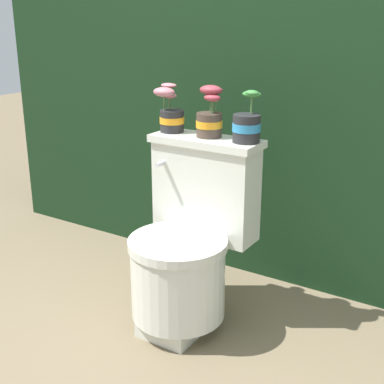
{
  "coord_description": "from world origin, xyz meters",
  "views": [
    {
      "loc": [
        1.04,
        -1.65,
        1.27
      ],
      "look_at": [
        -0.05,
        0.07,
        0.57
      ],
      "focal_mm": 50.0,
      "sensor_mm": 36.0,
      "label": 1
    }
  ],
  "objects_px": {
    "potted_plant_left": "(170,113)",
    "potted_plant_middle": "(247,125)",
    "potted_plant_midleft": "(210,117)",
    "toilet": "(188,247)"
  },
  "relations": [
    {
      "from": "toilet",
      "to": "potted_plant_left",
      "type": "xyz_separation_m",
      "value": [
        -0.18,
        0.15,
        0.51
      ]
    },
    {
      "from": "potted_plant_midleft",
      "to": "toilet",
      "type": "bearing_deg",
      "value": -91.9
    },
    {
      "from": "toilet",
      "to": "potted_plant_left",
      "type": "relative_size",
      "value": 3.89
    },
    {
      "from": "potted_plant_left",
      "to": "potted_plant_middle",
      "type": "bearing_deg",
      "value": 0.39
    },
    {
      "from": "potted_plant_middle",
      "to": "potted_plant_left",
      "type": "bearing_deg",
      "value": -179.61
    },
    {
      "from": "potted_plant_left",
      "to": "potted_plant_middle",
      "type": "height_order",
      "value": "potted_plant_middle"
    },
    {
      "from": "toilet",
      "to": "potted_plant_middle",
      "type": "distance_m",
      "value": 0.56
    },
    {
      "from": "toilet",
      "to": "potted_plant_middle",
      "type": "relative_size",
      "value": 3.86
    },
    {
      "from": "toilet",
      "to": "potted_plant_middle",
      "type": "xyz_separation_m",
      "value": [
        0.17,
        0.15,
        0.5
      ]
    },
    {
      "from": "potted_plant_middle",
      "to": "potted_plant_midleft",
      "type": "bearing_deg",
      "value": 178.82
    }
  ]
}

